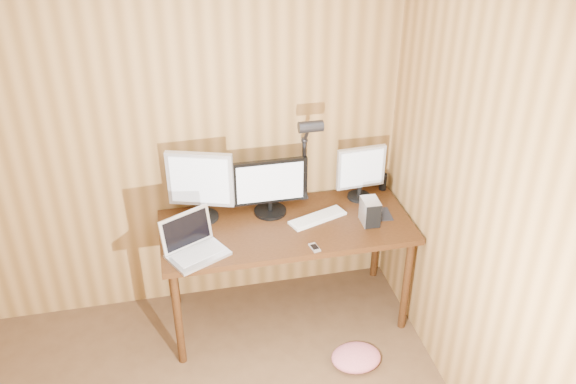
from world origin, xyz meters
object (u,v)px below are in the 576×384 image
object	(u,v)px
monitor_left	(200,184)
laptop	(193,244)
desk_lamp	(308,148)
monitor_right	(361,172)
speaker	(383,181)
desk	(284,234)
mouse	(376,212)
hard_drive	(370,212)
monitor_center	(270,186)
phone	(315,247)
keyboard	(318,218)

from	to	relation	value
monitor_left	laptop	size ratio (longest dim) A/B	1.14
desk_lamp	monitor_right	bearing A→B (deg)	-2.59
monitor_right	speaker	size ratio (longest dim) A/B	3.11
desk	mouse	distance (m)	0.62
monitor_left	hard_drive	size ratio (longest dim) A/B	2.87
desk	mouse	size ratio (longest dim) A/B	14.25
mouse	speaker	size ratio (longest dim) A/B	0.91
monitor_center	laptop	xyz separation A→B (m)	(-0.53, -0.34, -0.14)
desk	speaker	distance (m)	0.81
monitor_left	monitor_center	bearing A→B (deg)	15.18
phone	mouse	bearing A→B (deg)	18.77
phone	monitor_center	bearing A→B (deg)	101.48
phone	speaker	bearing A→B (deg)	31.65
keyboard	phone	world-z (taller)	keyboard
monitor_center	hard_drive	size ratio (longest dim) A/B	2.98
monitor_center	phone	distance (m)	0.53
desk	speaker	bearing A→B (deg)	16.52
laptop	desk_lamp	xyz separation A→B (m)	(0.79, 0.40, 0.36)
desk_lamp	mouse	bearing A→B (deg)	-31.80
monitor_left	speaker	world-z (taller)	monitor_left
monitor_right	desk_lamp	bearing A→B (deg)	174.96
monitor_right	keyboard	xyz separation A→B (m)	(-0.35, -0.20, -0.19)
monitor_right	mouse	size ratio (longest dim) A/B	3.40
monitor_left	laptop	xyz separation A→B (m)	(-0.09, -0.36, -0.20)
monitor_center	phone	world-z (taller)	monitor_center
monitor_left	speaker	size ratio (longest dim) A/B	3.84
keyboard	speaker	distance (m)	0.61
keyboard	hard_drive	size ratio (longest dim) A/B	2.45
desk	laptop	bearing A→B (deg)	-157.59
monitor_right	hard_drive	size ratio (longest dim) A/B	2.32
desk	desk_lamp	bearing A→B (deg)	38.86
monitor_center	speaker	size ratio (longest dim) A/B	3.99
monitor_left	laptop	bearing A→B (deg)	-85.72
mouse	hard_drive	bearing A→B (deg)	-123.02
desk	monitor_left	distance (m)	0.65
desk_lamp	desk	bearing A→B (deg)	-142.70
desk	phone	xyz separation A→B (m)	(0.11, -0.36, 0.13)
desk	keyboard	distance (m)	0.25
monitor_center	hard_drive	xyz separation A→B (m)	(0.60, -0.25, -0.12)
monitor_center	laptop	world-z (taller)	monitor_center
speaker	desk_lamp	world-z (taller)	desk_lamp
keyboard	hard_drive	xyz separation A→B (m)	(0.31, -0.11, 0.07)
hard_drive	phone	xyz separation A→B (m)	(-0.41, -0.20, -0.08)
hard_drive	monitor_center	bearing A→B (deg)	158.60
laptop	speaker	xyz separation A→B (m)	(1.36, 0.47, 0.00)
monitor_center	monitor_left	size ratio (longest dim) A/B	1.04
desk	monitor_center	size ratio (longest dim) A/B	3.26
desk	monitor_right	bearing A→B (deg)	14.59
hard_drive	desk_lamp	xyz separation A→B (m)	(-0.34, 0.31, 0.34)
desk	monitor_left	xyz separation A→B (m)	(-0.51, 0.12, 0.38)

